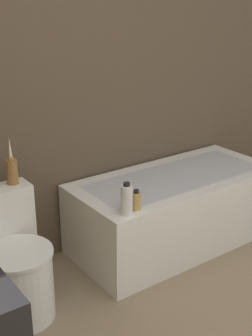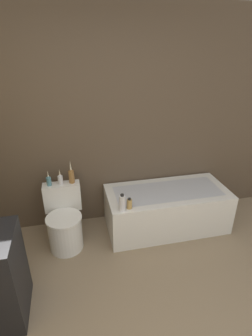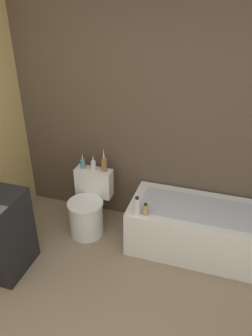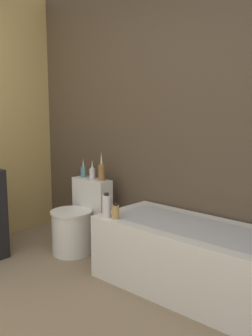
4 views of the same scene
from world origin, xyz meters
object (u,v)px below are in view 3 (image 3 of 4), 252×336
(toilet, at_px, (88,208))
(shampoo_bottle_tall, at_px, (137,206))
(vase_silver, at_px, (93,164))
(vase_bronze, at_px, (104,163))
(vase_gold, at_px, (83,163))
(bathtub, at_px, (201,229))
(shampoo_bottle_short, at_px, (145,209))

(toilet, bearing_deg, shampoo_bottle_tall, -19.25)
(vase_silver, height_order, vase_bronze, vase_bronze)
(vase_gold, relative_size, vase_silver, 0.99)
(toilet, xyz_separation_m, shampoo_bottle_tall, (0.64, -0.22, 0.32))
(toilet, relative_size, vase_gold, 3.70)
(toilet, bearing_deg, vase_bronze, 58.71)
(vase_silver, xyz_separation_m, shampoo_bottle_tall, (0.64, -0.43, -0.14))
(vase_gold, bearing_deg, bathtub, -5.89)
(vase_bronze, height_order, shampoo_bottle_short, vase_bronze)
(shampoo_bottle_tall, bearing_deg, shampoo_bottle_short, 12.58)
(toilet, relative_size, vase_silver, 3.67)
(vase_gold, xyz_separation_m, shampoo_bottle_short, (0.85, -0.40, -0.18))
(vase_bronze, bearing_deg, vase_silver, -178.30)
(bathtub, distance_m, shampoo_bottle_short, 0.69)
(vase_gold, height_order, vase_bronze, vase_bronze)
(bathtub, height_order, shampoo_bottle_short, shampoo_bottle_short)
(bathtub, relative_size, toilet, 2.15)
(bathtub, height_order, vase_silver, vase_silver)
(toilet, xyz_separation_m, vase_gold, (-0.13, 0.20, 0.46))
(vase_gold, distance_m, shampoo_bottle_short, 0.96)
(toilet, height_order, shampoo_bottle_short, toilet)
(vase_gold, bearing_deg, vase_bronze, 2.34)
(shampoo_bottle_tall, bearing_deg, vase_gold, 151.09)
(shampoo_bottle_short, bearing_deg, bathtub, 25.28)
(vase_silver, bearing_deg, shampoo_bottle_tall, -33.97)
(toilet, height_order, vase_bronze, vase_bronze)
(vase_bronze, bearing_deg, shampoo_bottle_tall, -40.39)
(toilet, bearing_deg, vase_silver, 90.00)
(vase_bronze, relative_size, shampoo_bottle_tall, 1.41)
(vase_silver, relative_size, shampoo_bottle_tall, 0.95)
(toilet, height_order, shampoo_bottle_tall, shampoo_bottle_tall)
(vase_gold, distance_m, shampoo_bottle_tall, 0.89)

